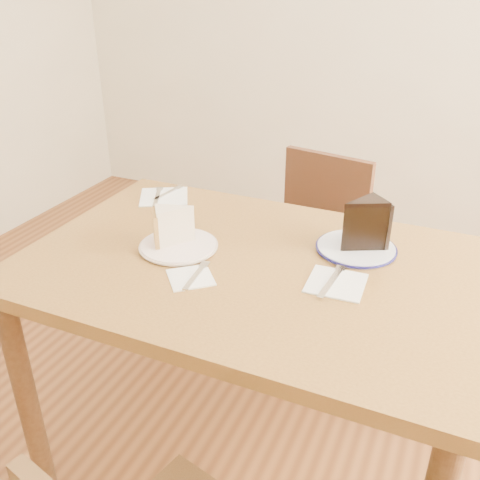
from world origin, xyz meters
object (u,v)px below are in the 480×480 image
(table, at_px, (251,293))
(chocolate_cake, at_px, (361,227))
(plate_cream, at_px, (179,246))
(carrot_cake, at_px, (176,227))
(chair_far, at_px, (307,257))
(plate_navy, at_px, (356,248))

(table, height_order, chocolate_cake, chocolate_cake)
(plate_cream, xyz_separation_m, carrot_cake, (-0.01, 0.01, 0.05))
(table, relative_size, carrot_cake, 11.75)
(chair_far, distance_m, plate_navy, 0.57)
(table, relative_size, plate_navy, 5.72)
(plate_navy, distance_m, carrot_cake, 0.50)
(table, xyz_separation_m, chocolate_cake, (0.24, 0.17, 0.17))
(plate_navy, xyz_separation_m, chocolate_cake, (0.01, -0.00, 0.07))
(chocolate_cake, bearing_deg, chair_far, -14.04)
(carrot_cake, distance_m, chocolate_cake, 0.50)
(carrot_cake, bearing_deg, table, 54.36)
(chair_far, bearing_deg, plate_cream, 82.65)
(plate_cream, bearing_deg, plate_navy, 22.36)
(plate_cream, bearing_deg, table, 3.20)
(chocolate_cake, bearing_deg, plate_navy, 14.69)
(plate_navy, bearing_deg, chocolate_cake, -29.30)
(table, bearing_deg, carrot_cake, -179.80)
(carrot_cake, bearing_deg, chair_far, 124.69)
(plate_navy, height_order, carrot_cake, carrot_cake)
(table, height_order, chair_far, chair_far)
(table, height_order, plate_navy, plate_navy)
(chair_far, bearing_deg, table, 102.36)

